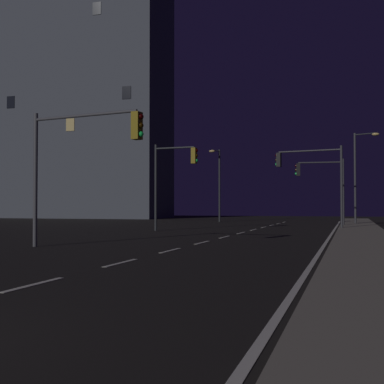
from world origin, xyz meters
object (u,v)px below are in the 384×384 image
building_distant (73,103)px  traffic_light_near_left (311,170)px  street_lamp_median (218,178)px  traffic_light_near_right (321,178)px  traffic_light_far_center (173,170)px  traffic_light_far_left (81,148)px  street_lamp_across_street (359,169)px

building_distant → traffic_light_near_left: bearing=-36.7°
traffic_light_near_left → street_lamp_median: size_ratio=0.76×
street_lamp_median → traffic_light_near_left: bearing=-53.4°
traffic_light_near_left → traffic_light_near_right: bearing=85.4°
traffic_light_far_center → traffic_light_far_left: size_ratio=1.05×
traffic_light_far_center → street_lamp_median: 18.30m
street_lamp_median → building_distant: (-22.06, 10.63, 10.61)m
traffic_light_near_left → traffic_light_far_center: bearing=-146.7°
traffic_light_near_right → traffic_light_far_center: (-8.27, -9.94, 0.11)m
street_lamp_across_street → traffic_light_near_left: bearing=-110.1°
building_distant → traffic_light_near_right: bearing=-30.5°
traffic_light_near_left → building_distant: bearing=143.3°
traffic_light_far_left → street_lamp_across_street: bearing=69.5°
traffic_light_near_right → traffic_light_far_left: traffic_light_far_left is taller
traffic_light_near_left → traffic_light_far_left: size_ratio=1.05×
traffic_light_far_left → building_distant: bearing=120.7°
traffic_light_far_left → street_lamp_median: bearing=95.1°
traffic_light_far_center → traffic_light_near_left: size_ratio=1.01×
traffic_light_far_center → building_distant: 39.02m
traffic_light_near_left → building_distant: size_ratio=0.18×
street_lamp_across_street → building_distant: (-34.86, 15.07, 10.25)m
traffic_light_far_center → traffic_light_near_right: bearing=50.2°
building_distant → traffic_light_far_left: bearing=-59.3°
traffic_light_far_left → street_lamp_median: 31.35m
traffic_light_far_left → traffic_light_far_center: bearing=94.4°
street_lamp_across_street → traffic_light_near_right: bearing=-125.7°
traffic_light_near_right → traffic_light_far_left: bearing=-107.6°
traffic_light_far_center → street_lamp_median: (-1.79, 18.20, 0.47)m
street_lamp_across_street → street_lamp_median: 13.56m
street_lamp_across_street → street_lamp_median: size_ratio=1.05×
traffic_light_near_right → traffic_light_far_center: traffic_light_far_center is taller
traffic_light_near_left → traffic_light_far_left: bearing=-110.7°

